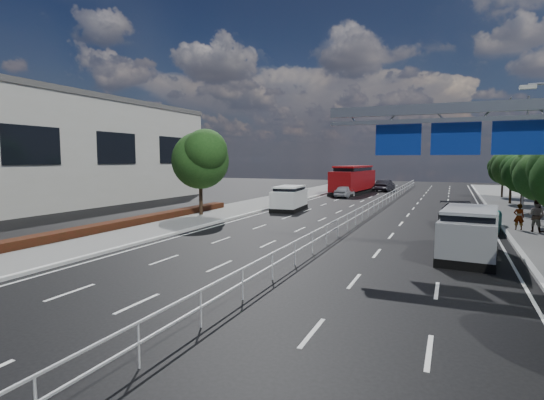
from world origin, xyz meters
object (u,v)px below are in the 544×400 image
at_px(white_minivan, 289,198).
at_px(parked_car_dark, 460,217).
at_px(parked_car_teal, 479,218).
at_px(overhead_gantry, 475,131).
at_px(near_car_dark, 385,185).
at_px(silver_minivan, 469,233).
at_px(pedestrian_a, 519,217).
at_px(near_car_silver, 345,191).
at_px(pedestrian_b, 536,216).
at_px(red_bus, 353,179).

relative_size(white_minivan, parked_car_dark, 0.90).
distance_m(white_minivan, parked_car_teal, 15.46).
relative_size(overhead_gantry, near_car_dark, 2.13).
bearing_deg(silver_minivan, pedestrian_a, 76.11).
xyz_separation_m(near_car_silver, near_car_dark, (2.91, 12.02, 0.10)).
distance_m(overhead_gantry, pedestrian_a, 10.79).
relative_size(overhead_gantry, parked_car_teal, 1.95).
bearing_deg(overhead_gantry, pedestrian_a, 72.03).
relative_size(overhead_gantry, pedestrian_a, 6.39).
bearing_deg(white_minivan, overhead_gantry, -50.66).
relative_size(silver_minivan, parked_car_dark, 1.00).
relative_size(parked_car_dark, pedestrian_a, 3.48).
bearing_deg(pedestrian_a, near_car_silver, -55.73).
relative_size(overhead_gantry, white_minivan, 2.03).
bearing_deg(near_car_dark, near_car_silver, 82.84).
xyz_separation_m(white_minivan, silver_minivan, (13.78, -13.55, 0.06)).
height_order(parked_car_teal, pedestrian_a, pedestrian_a).
distance_m(white_minivan, pedestrian_b, 18.44).
distance_m(near_car_dark, pedestrian_a, 34.04).
relative_size(near_car_silver, parked_car_teal, 0.78).
height_order(overhead_gantry, parked_car_dark, overhead_gantry).
relative_size(near_car_silver, near_car_dark, 0.85).
relative_size(near_car_silver, pedestrian_b, 2.12).
distance_m(parked_car_dark, pedestrian_b, 4.10).
xyz_separation_m(near_car_silver, parked_car_dark, (12.15, -19.96, 0.12)).
height_order(near_car_silver, pedestrian_b, pedestrian_b).
bearing_deg(pedestrian_a, white_minivan, -20.47).
height_order(near_car_dark, parked_car_teal, near_car_dark).
height_order(near_car_dark, pedestrian_a, pedestrian_a).
xyz_separation_m(near_car_dark, pedestrian_b, (13.33, -32.05, 0.31)).
bearing_deg(pedestrian_a, parked_car_dark, 1.68).
bearing_deg(pedestrian_a, parked_car_teal, -2.82).
height_order(white_minivan, near_car_dark, white_minivan).
height_order(near_car_silver, parked_car_dark, parked_car_dark).
bearing_deg(near_car_silver, parked_car_dark, 124.79).
height_order(white_minivan, parked_car_teal, white_minivan).
xyz_separation_m(overhead_gantry, near_car_dark, (-9.48, 40.93, -4.81)).
distance_m(silver_minivan, pedestrian_a, 9.04).
bearing_deg(white_minivan, silver_minivan, -49.15).
distance_m(overhead_gantry, red_bus, 37.22).
relative_size(near_car_dark, pedestrian_a, 3.00).
bearing_deg(red_bus, overhead_gantry, -65.95).
xyz_separation_m(white_minivan, red_bus, (1.13, 20.52, 0.84)).
relative_size(white_minivan, pedestrian_a, 3.14).
bearing_deg(overhead_gantry, pedestrian_b, 66.57).
height_order(red_bus, pedestrian_b, red_bus).
distance_m(near_car_silver, pedestrian_a, 24.96).
xyz_separation_m(near_car_dark, pedestrian_a, (12.49, -31.67, 0.15)).
relative_size(red_bus, near_car_dark, 2.55).
bearing_deg(near_car_dark, parked_car_dark, 112.55).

